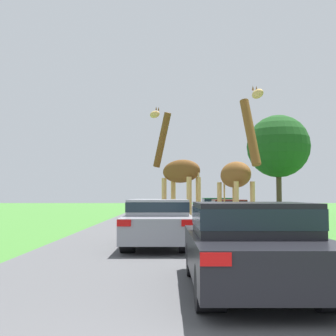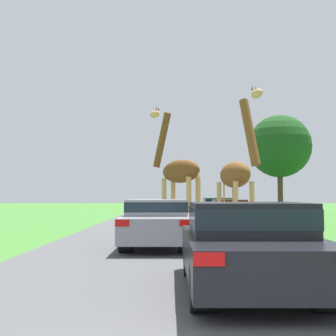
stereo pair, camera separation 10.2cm
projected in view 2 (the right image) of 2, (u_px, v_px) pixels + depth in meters
road at (173, 215)px, 31.83m from camera, size 7.99×120.00×0.00m
giraffe_near_road at (178, 174)px, 16.46m from camera, size 2.22×2.35×5.20m
giraffe_companion at (237, 173)px, 14.50m from camera, size 1.38×2.62×5.04m
car_lead_maroon at (248, 244)px, 6.63m from camera, size 1.94×4.06×1.38m
car_queue_right at (150, 209)px, 24.87m from camera, size 1.99×4.49×1.27m
car_queue_left at (218, 207)px, 27.28m from camera, size 1.98×4.16×1.33m
car_far_ahead at (157, 222)px, 12.24m from camera, size 1.91×4.17×1.37m
car_verge_right at (229, 211)px, 21.91m from camera, size 1.80×4.05×1.27m
tree_right_cluster at (280, 146)px, 33.41m from camera, size 4.97×4.97×7.88m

